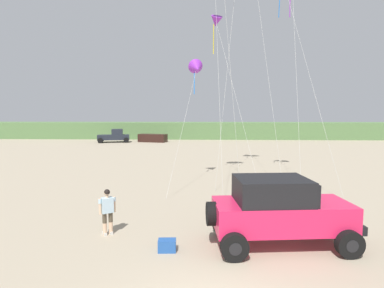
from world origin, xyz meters
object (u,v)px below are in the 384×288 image
distant_sedan (153,138)px  cooler_box (167,245)px  distant_pickup (115,136)px  kite_orange_streamer (197,68)px  jeep (280,210)px  kite_red_delta (216,22)px  person_watching (107,209)px

distant_sedan → cooler_box: bearing=-65.7°
distant_pickup → kite_orange_streamer: (13.01, -26.98, 6.14)m
jeep → distant_sedan: 38.48m
distant_pickup → kite_red_delta: kite_red_delta is taller
person_watching → distant_sedan: 36.67m
jeep → distant_sedan: bearing=105.6°
cooler_box → distant_pickup: (-12.33, 36.91, 0.75)m
cooler_box → distant_sedan: distant_sedan is taller
kite_orange_streamer → jeep: bearing=-72.3°
distant_pickup → kite_red_delta: size_ratio=0.47×
jeep → kite_red_delta: 13.66m
cooler_box → distant_pickup: size_ratio=0.11×
person_watching → distant_sedan: bearing=96.9°
person_watching → distant_sedan: size_ratio=0.40×
kite_orange_streamer → distant_pickup: bearing=115.7°
jeep → cooler_box: 3.83m
cooler_box → distant_sedan: (-6.71, 37.68, 0.41)m
jeep → person_watching: size_ratio=2.97×
jeep → person_watching: bearing=173.7°
distant_sedan → kite_orange_streamer: (7.38, -27.75, 6.48)m
distant_sedan → person_watching: bearing=-68.9°
distant_pickup → distant_sedan: size_ratio=1.17×
distant_sedan → distant_pickup: bearing=-158.0°
distant_pickup → distant_sedan: (5.63, 0.77, -0.34)m
person_watching → kite_red_delta: size_ratio=0.16×
distant_pickup → kite_red_delta: 31.01m
cooler_box → distant_sedan: 38.27m
distant_pickup → cooler_box: bearing=-71.5°
kite_orange_streamer → kite_red_delta: bearing=38.7°
cooler_box → distant_sedan: bearing=96.6°
person_watching → cooler_box: 2.72m
person_watching → kite_red_delta: kite_red_delta is taller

